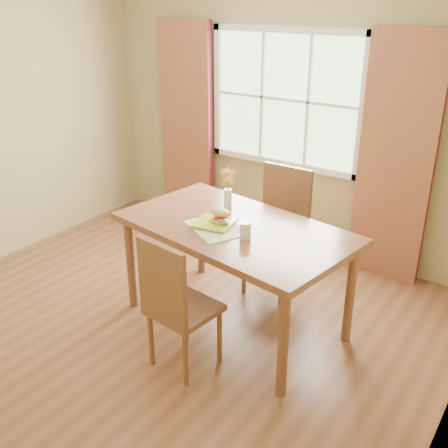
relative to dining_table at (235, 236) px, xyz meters
name	(u,v)px	position (x,y,z in m)	size (l,w,h in m)	color
room	(156,162)	(-0.45, -0.33, 0.59)	(4.24, 3.84, 2.74)	brown
window	(285,99)	(-0.45, 1.54, 0.74)	(1.62, 0.06, 1.32)	#B0DAA5
curtain_left	(187,126)	(-1.60, 1.45, 0.34)	(0.65, 0.08, 2.20)	maroon
curtain_right	(396,162)	(0.70, 1.45, 0.34)	(0.65, 0.08, 2.20)	maroon
dining_table	(235,236)	(0.00, 0.00, 0.00)	(1.88, 1.23, 0.85)	brown
chair_near	(175,301)	(-0.01, -0.71, -0.21)	(0.46, 0.46, 1.01)	brown
chair_far	(280,224)	(0.00, 0.72, -0.16)	(0.46, 0.46, 1.10)	brown
placemat	(216,228)	(-0.09, -0.12, 0.09)	(0.45, 0.33, 0.01)	beige
plate	(214,224)	(-0.13, -0.08, 0.10)	(0.28, 0.28, 0.01)	#ADCC33
croissant_sandwich	(220,217)	(-0.08, -0.07, 0.17)	(0.17, 0.11, 0.12)	gold
water_glass	(245,231)	(0.18, -0.14, 0.15)	(0.08, 0.08, 0.12)	silver
flower_vase	(228,185)	(-0.24, 0.26, 0.29)	(0.13, 0.13, 0.33)	silver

